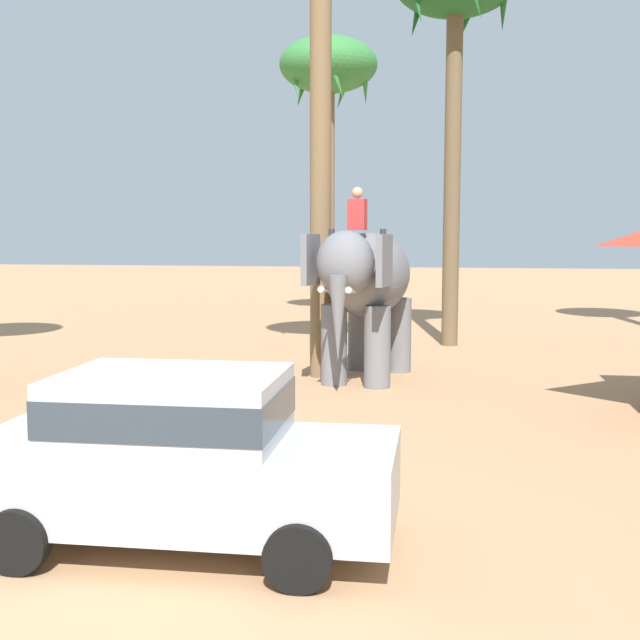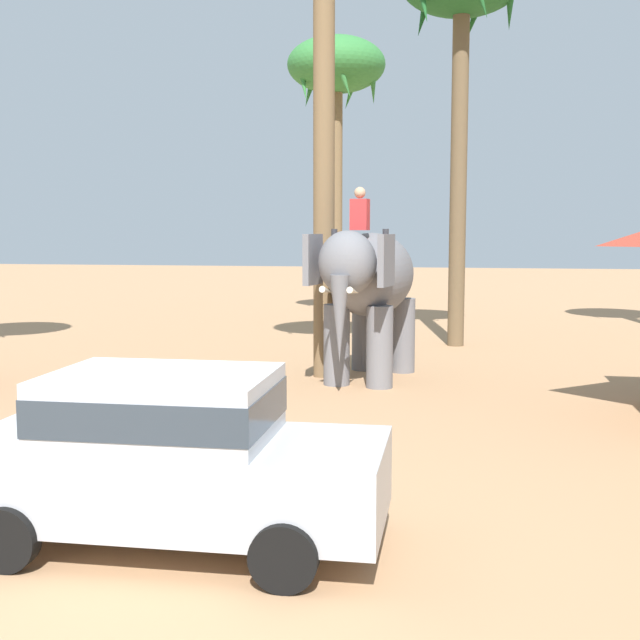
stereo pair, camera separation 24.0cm
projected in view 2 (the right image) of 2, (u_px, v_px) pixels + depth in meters
name	position (u px, v px, depth m)	size (l,w,h in m)	color
ground_plane	(157.00, 548.00, 7.84)	(120.00, 120.00, 0.00)	tan
car_sedan_foreground	(169.00, 451.00, 7.84)	(4.13, 1.94, 1.70)	#B7BABF
elephant_with_mahout	(368.00, 283.00, 16.40)	(2.12, 3.99, 3.88)	slate
palm_tree_left_of_road	(336.00, 75.00, 26.43)	(3.20, 3.20, 9.31)	brown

